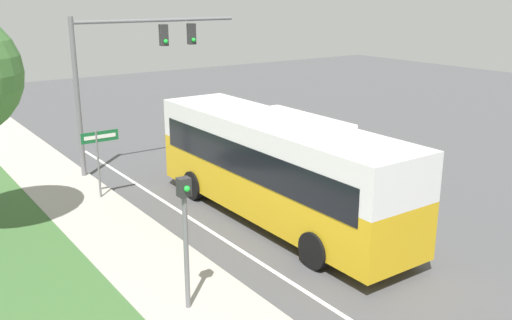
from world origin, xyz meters
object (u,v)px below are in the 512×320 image
object	(u,v)px
bus	(276,163)
pedestrian_signal	(185,224)
street_sign	(99,151)
signal_gantry	(129,60)

from	to	relation	value
bus	pedestrian_signal	size ratio (longest dim) A/B	3.24
street_sign	bus	bearing A→B (deg)	-52.85
bus	signal_gantry	xyz separation A→B (m)	(-1.43, 8.26, 2.72)
street_sign	signal_gantry	bearing A→B (deg)	48.41
pedestrian_signal	bus	bearing A→B (deg)	33.11
pedestrian_signal	street_sign	size ratio (longest dim) A/B	1.28
pedestrian_signal	signal_gantry	bearing A→B (deg)	72.11
bus	pedestrian_signal	xyz separation A→B (m)	(-5.19, -3.39, 0.27)
signal_gantry	pedestrian_signal	size ratio (longest dim) A/B	2.19
signal_gantry	pedestrian_signal	distance (m)	12.48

